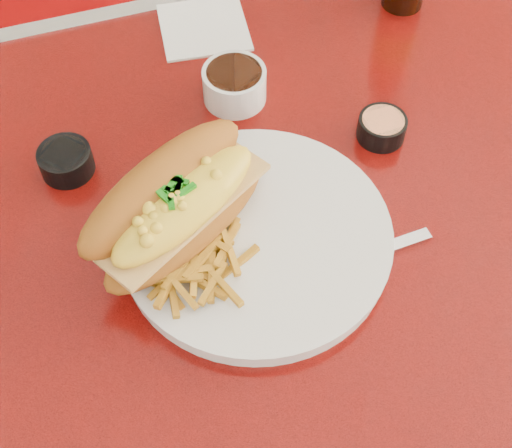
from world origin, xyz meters
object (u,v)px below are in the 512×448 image
object	(u,v)px
diner_table	(244,274)
mac_hoagie	(177,203)
knife	(360,258)
dinner_plate	(256,238)
sauce_cup_left	(66,160)
gravy_ramekin	(234,84)
booth_bench_far	(142,65)
fork	(285,178)
sauce_cup_right	(382,127)

from	to	relation	value
diner_table	mac_hoagie	world-z (taller)	mac_hoagie
knife	dinner_plate	bearing A→B (deg)	147.84
knife	sauce_cup_left	bearing A→B (deg)	137.69
mac_hoagie	gravy_ramekin	distance (m)	0.24
booth_bench_far	mac_hoagie	bearing A→B (deg)	-95.56
booth_bench_far	knife	bearing A→B (deg)	-83.61
booth_bench_far	gravy_ramekin	size ratio (longest dim) A/B	13.00
fork	sauce_cup_left	xyz separation A→B (m)	(-0.25, 0.11, -0.00)
diner_table	dinner_plate	world-z (taller)	dinner_plate
mac_hoagie	knife	world-z (taller)	mac_hoagie
mac_hoagie	gravy_ramekin	xyz separation A→B (m)	(0.13, 0.20, -0.04)
mac_hoagie	fork	xyz separation A→B (m)	(0.14, 0.03, -0.04)
dinner_plate	sauce_cup_right	world-z (taller)	sauce_cup_right
sauce_cup_left	booth_bench_far	bearing A→B (deg)	74.63
gravy_ramekin	sauce_cup_left	bearing A→B (deg)	-167.20
diner_table	fork	size ratio (longest dim) A/B	7.71
dinner_plate	sauce_cup_left	bearing A→B (deg)	136.24
diner_table	sauce_cup_right	bearing A→B (deg)	13.67
fork	diner_table	bearing A→B (deg)	91.74
mac_hoagie	sauce_cup_left	world-z (taller)	mac_hoagie
gravy_ramekin	sauce_cup_right	xyz separation A→B (m)	(0.16, -0.13, -0.01)
fork	sauce_cup_left	world-z (taller)	sauce_cup_left
booth_bench_far	mac_hoagie	size ratio (longest dim) A/B	4.54
booth_bench_far	sauce_cup_left	size ratio (longest dim) A/B	14.03
booth_bench_far	fork	size ratio (longest dim) A/B	7.52
dinner_plate	fork	distance (m)	0.09
knife	sauce_cup_right	bearing A→B (deg)	55.63
fork	knife	distance (m)	0.13
diner_table	dinner_plate	xyz separation A→B (m)	(-0.00, -0.06, 0.17)
booth_bench_far	knife	size ratio (longest dim) A/B	5.51
gravy_ramekin	sauce_cup_left	world-z (taller)	gravy_ramekin
booth_bench_far	knife	xyz separation A→B (m)	(0.10, -0.93, 0.49)
diner_table	fork	distance (m)	0.19
diner_table	knife	distance (m)	0.23
mac_hoagie	diner_table	bearing A→B (deg)	-15.38
booth_bench_far	dinner_plate	distance (m)	1.00
sauce_cup_left	sauce_cup_right	distance (m)	0.40
diner_table	knife	bearing A→B (deg)	-48.21
booth_bench_far	sauce_cup_left	world-z (taller)	booth_bench_far
diner_table	sauce_cup_right	size ratio (longest dim) A/B	15.43
booth_bench_far	mac_hoagie	distance (m)	1.00
sauce_cup_right	diner_table	bearing A→B (deg)	-166.33
booth_bench_far	dinner_plate	bearing A→B (deg)	-90.12
dinner_plate	knife	xyz separation A→B (m)	(0.11, -0.06, -0.01)
dinner_plate	sauce_cup_left	size ratio (longest dim) A/B	3.85
diner_table	booth_bench_far	world-z (taller)	booth_bench_far
diner_table	knife	world-z (taller)	knife
booth_bench_far	knife	world-z (taller)	booth_bench_far
gravy_ramekin	sauce_cup_right	bearing A→B (deg)	-38.49
dinner_plate	fork	bearing A→B (deg)	47.83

